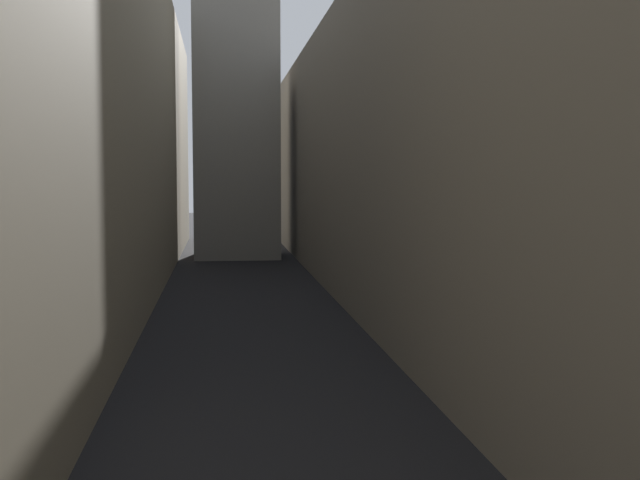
{
  "coord_description": "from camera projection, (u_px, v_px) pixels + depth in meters",
  "views": [
    {
      "loc": [
        -1.63,
        2.42,
        7.58
      ],
      "look_at": [
        0.0,
        15.25,
        6.57
      ],
      "focal_mm": 44.5,
      "sensor_mm": 36.0,
      "label": 1
    }
  ],
  "objects": [
    {
      "name": "building_block_right",
      "position": [
        425.0,
        151.0,
        48.49
      ],
      "size": [
        10.73,
        108.0,
        18.53
      ],
      "primitive_type": "cube",
      "color": "gray",
      "rests_on": "ground"
    },
    {
      "name": "building_block_left",
      "position": [
        57.0,
        112.0,
        45.6
      ],
      "size": [
        10.75,
        108.0,
        22.78
      ],
      "primitive_type": "cube",
      "color": "gray",
      "rests_on": "ground"
    },
    {
      "name": "ground_plane",
      "position": [
        249.0,
        310.0,
        45.87
      ],
      "size": [
        264.0,
        264.0,
        0.0
      ],
      "primitive_type": "plane",
      "color": "black"
    }
  ]
}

